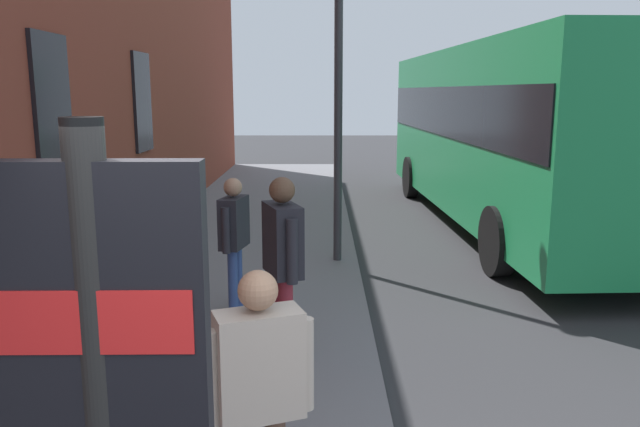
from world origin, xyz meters
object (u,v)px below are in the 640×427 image
pedestrian_near_bus (260,383)px  street_lamp (339,48)px  pedestrian_crossing_street (283,252)px  pedestrian_by_facade (234,231)px  bicycle_nearest_sign (42,349)px  city_bus (507,127)px

pedestrian_near_bus → street_lamp: bearing=-5.4°
pedestrian_crossing_street → pedestrian_by_facade: size_ratio=1.13×
pedestrian_near_bus → pedestrian_by_facade: 3.78m
bicycle_nearest_sign → pedestrian_crossing_street: 2.13m
pedestrian_crossing_street → pedestrian_by_facade: (1.37, 0.62, -0.12)m
pedestrian_near_bus → pedestrian_by_facade: size_ratio=1.02×
city_bus → street_lamp: 4.64m
city_bus → pedestrian_near_bus: 9.80m
city_bus → pedestrian_by_facade: (-5.24, 4.51, -0.86)m
pedestrian_crossing_street → pedestrian_by_facade: 1.51m
bicycle_nearest_sign → city_bus: city_bus is taller
bicycle_nearest_sign → pedestrian_by_facade: (1.97, -1.31, 0.54)m
pedestrian_near_bus → street_lamp: 6.34m
bicycle_nearest_sign → street_lamp: (4.21, -2.52, 2.66)m
street_lamp → pedestrian_by_facade: bearing=151.7°
pedestrian_crossing_street → bicycle_nearest_sign: bearing=107.1°
city_bus → pedestrian_crossing_street: 7.70m
pedestrian_by_facade → street_lamp: street_lamp is taller
city_bus → pedestrian_near_bus: size_ratio=6.76×
pedestrian_crossing_street → pedestrian_near_bus: size_ratio=1.10×
pedestrian_crossing_street → pedestrian_near_bus: bearing=-179.5°
bicycle_nearest_sign → pedestrian_crossing_street: (0.60, -1.94, 0.66)m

